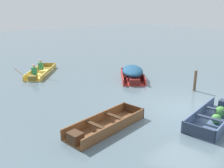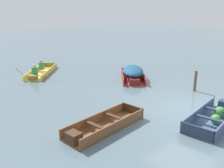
% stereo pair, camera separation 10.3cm
% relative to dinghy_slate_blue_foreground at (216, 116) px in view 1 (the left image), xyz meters
% --- Properties ---
extents(ground_plane, '(80.00, 80.00, 0.00)m').
position_rel_dinghy_slate_blue_foreground_xyz_m(ground_plane, '(0.16, 1.33, -0.16)').
color(ground_plane, slate).
extents(dinghy_slate_blue_foreground, '(3.22, 1.59, 0.44)m').
position_rel_dinghy_slate_blue_foreground_xyz_m(dinghy_slate_blue_foreground, '(0.00, 0.00, 0.00)').
color(dinghy_slate_blue_foreground, '#475B7F').
rests_on(dinghy_slate_blue_foreground, ground).
extents(skiff_red_near_moored, '(2.75, 2.91, 0.74)m').
position_rel_dinghy_slate_blue_foreground_xyz_m(skiff_red_near_moored, '(1.61, 5.84, 0.26)').
color(skiff_red_near_moored, '#AD2D28').
rests_on(skiff_red_near_moored, ground).
extents(skiff_wooden_brown_mid_moored, '(3.20, 1.36, 0.37)m').
position_rel_dinghy_slate_blue_foreground_xyz_m(skiff_wooden_brown_mid_moored, '(-3.57, 2.17, -0.03)').
color(skiff_wooden_brown_mid_moored, brown).
rests_on(skiff_wooden_brown_mid_moored, ground).
extents(rowboat_yellow_with_crew, '(3.25, 3.33, 0.88)m').
position_rel_dinghy_slate_blue_foreground_xyz_m(rowboat_yellow_with_crew, '(-1.91, 10.33, 0.00)').
color(rowboat_yellow_with_crew, '#E5BC47').
rests_on(rowboat_yellow_with_crew, ground).
extents(mooring_post, '(0.13, 0.13, 1.03)m').
position_rel_dinghy_slate_blue_foreground_xyz_m(mooring_post, '(2.45, 2.37, 0.35)').
color(mooring_post, brown).
rests_on(mooring_post, ground).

